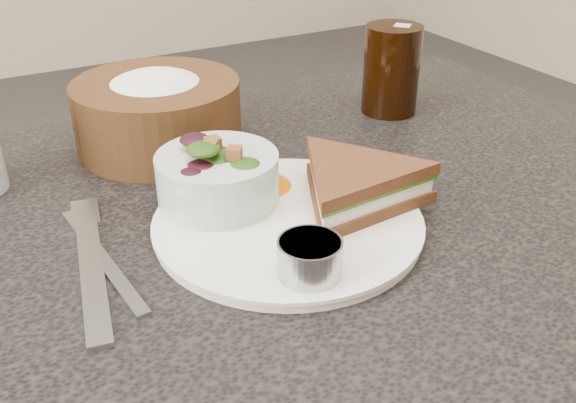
% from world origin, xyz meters
% --- Properties ---
extents(dinner_plate, '(0.26, 0.26, 0.01)m').
position_xyz_m(dinner_plate, '(-0.00, -0.03, 0.76)').
color(dinner_plate, white).
rests_on(dinner_plate, dining_table).
extents(sandwich, '(0.18, 0.18, 0.04)m').
position_xyz_m(sandwich, '(0.07, -0.03, 0.78)').
color(sandwich, '#482C17').
rests_on(sandwich, dinner_plate).
extents(salad_bowl, '(0.16, 0.16, 0.07)m').
position_xyz_m(salad_bowl, '(-0.05, 0.04, 0.80)').
color(salad_bowl, '#B1C7BC').
rests_on(salad_bowl, dinner_plate).
extents(dressing_ramekin, '(0.07, 0.07, 0.03)m').
position_xyz_m(dressing_ramekin, '(-0.03, -0.11, 0.78)').
color(dressing_ramekin, '#9B9DA1').
rests_on(dressing_ramekin, dinner_plate).
extents(orange_wedge, '(0.09, 0.09, 0.03)m').
position_xyz_m(orange_wedge, '(0.01, 0.05, 0.78)').
color(orange_wedge, orange).
rests_on(orange_wedge, dinner_plate).
extents(fork, '(0.06, 0.21, 0.01)m').
position_xyz_m(fork, '(-0.19, -0.01, 0.75)').
color(fork, '#B8B8B8').
rests_on(fork, dining_table).
extents(knife, '(0.03, 0.19, 0.00)m').
position_xyz_m(knife, '(-0.17, 0.01, 0.75)').
color(knife, '#ADB1B9').
rests_on(knife, dining_table).
extents(bread_basket, '(0.23, 0.23, 0.11)m').
position_xyz_m(bread_basket, '(-0.05, 0.22, 0.81)').
color(bread_basket, '#4C3015').
rests_on(bread_basket, dining_table).
extents(cola_glass, '(0.09, 0.09, 0.13)m').
position_xyz_m(cola_glass, '(0.27, 0.18, 0.81)').
color(cola_glass, black).
rests_on(cola_glass, dining_table).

